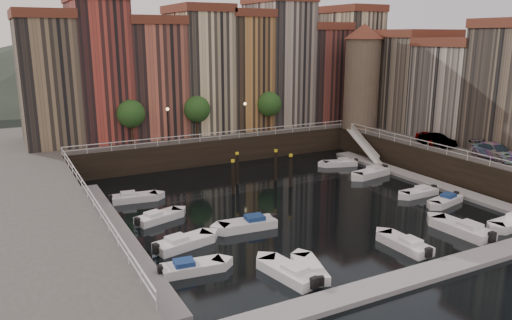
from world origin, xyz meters
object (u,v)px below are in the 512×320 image
corner_tower (362,75)px  boat_left_1 (183,243)px  car_c (495,152)px  gangway (363,144)px  mooring_pilings (260,171)px  boat_left_2 (158,217)px  car_b (437,141)px  boat_left_0 (191,268)px  car_a (428,139)px

corner_tower → boat_left_1: 39.26m
boat_left_1 → car_c: (33.18, -0.53, 3.41)m
gangway → car_c: car_c is taller
mooring_pilings → boat_left_2: mooring_pilings is taller
boat_left_1 → car_b: 33.43m
gangway → car_b: car_b is taller
car_b → car_c: size_ratio=0.78×
mooring_pilings → boat_left_2: bearing=-158.4°
mooring_pilings → boat_left_0: 20.04m
boat_left_2 → car_c: car_c is taller
mooring_pilings → boat_left_1: bearing=-138.2°
gangway → boat_left_0: bearing=-147.4°
boat_left_2 → car_c: 34.02m
corner_tower → car_c: corner_tower is taller
car_c → boat_left_2: bearing=174.1°
gangway → car_b: (3.12, -8.91, 1.77)m
mooring_pilings → car_c: 23.95m
mooring_pilings → boat_left_1: 16.57m
boat_left_0 → car_c: (34.03, 3.50, 3.44)m
boat_left_0 → car_a: size_ratio=1.15×
boat_left_2 → car_a: 33.08m
mooring_pilings → boat_left_1: size_ratio=1.36×
mooring_pilings → car_b: 20.93m
corner_tower → car_b: bearing=-89.0°
gangway → car_a: (3.35, -7.36, 1.74)m
gangway → car_a: car_a is taller
boat_left_2 → car_a: bearing=-14.5°
mooring_pilings → car_a: car_a is taller
gangway → car_a: 8.27m
car_a → car_b: (-0.22, -1.55, 0.03)m
gangway → boat_left_1: bearing=-152.5°
car_b → boat_left_2: bearing=171.4°
boat_left_0 → car_c: car_c is taller
car_b → gangway: bearing=100.1°
boat_left_2 → mooring_pilings: bearing=3.8°
boat_left_1 → boat_left_2: size_ratio=1.10×
corner_tower → boat_left_2: 36.55m
boat_left_0 → boat_left_2: boat_left_0 is taller
mooring_pilings → car_c: (20.87, -11.55, 2.12)m
car_a → boat_left_2: bearing=-159.9°
mooring_pilings → car_c: bearing=-29.0°
corner_tower → car_b: 14.91m
gangway → boat_left_0: size_ratio=1.88×
gangway → boat_left_2: gangway is taller
corner_tower → mooring_pilings: corner_tower is taller
corner_tower → boat_left_1: bearing=-148.5°
boat_left_2 → gangway: bearing=-0.4°
mooring_pilings → boat_left_2: size_ratio=1.50×
mooring_pilings → car_a: 20.86m
gangway → boat_left_0: gangway is taller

